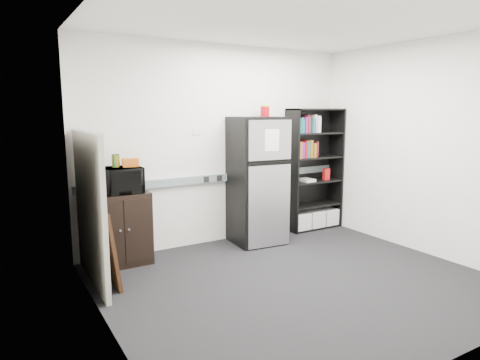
{
  "coord_description": "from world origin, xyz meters",
  "views": [
    {
      "loc": [
        -2.77,
        -3.45,
        1.83
      ],
      "look_at": [
        -0.19,
        0.9,
        1.0
      ],
      "focal_mm": 32.0,
      "sensor_mm": 36.0,
      "label": 1
    }
  ],
  "objects": [
    {
      "name": "cabinet",
      "position": [
        -1.5,
        1.5,
        0.43
      ],
      "size": [
        0.7,
        0.46,
        0.87
      ],
      "color": "black",
      "rests_on": "floor"
    },
    {
      "name": "wall_right",
      "position": [
        2.0,
        0.0,
        1.35
      ],
      "size": [
        0.02,
        3.5,
        2.7
      ],
      "primitive_type": "cube",
      "color": "white",
      "rests_on": "floor"
    },
    {
      "name": "wall_back",
      "position": [
        0.0,
        1.75,
        1.35
      ],
      "size": [
        4.0,
        0.02,
        2.7
      ],
      "primitive_type": "cube",
      "color": "white",
      "rests_on": "floor"
    },
    {
      "name": "snack_box_c",
      "position": [
        -1.5,
        1.52,
        1.24
      ],
      "size": [
        0.08,
        0.07,
        0.14
      ],
      "primitive_type": "cube",
      "rotation": [
        0.0,
        0.0,
        -0.33
      ],
      "color": "#C78412",
      "rests_on": "microwave"
    },
    {
      "name": "microwave",
      "position": [
        -1.5,
        1.48,
        1.02
      ],
      "size": [
        0.55,
        0.38,
        0.3
      ],
      "primitive_type": "imported",
      "rotation": [
        0.0,
        0.0,
        -0.02
      ],
      "color": "black",
      "rests_on": "cabinet"
    },
    {
      "name": "wall_note",
      "position": [
        -0.35,
        1.74,
        1.55
      ],
      "size": [
        0.14,
        0.0,
        0.1
      ],
      "primitive_type": "cube",
      "color": "white",
      "rests_on": "wall_back"
    },
    {
      "name": "framed_poster",
      "position": [
        -1.77,
        0.98,
        0.41
      ],
      "size": [
        0.13,
        0.64,
        0.82
      ],
      "rotation": [
        0.0,
        -0.12,
        0.0
      ],
      "color": "black",
      "rests_on": "floor"
    },
    {
      "name": "cubicle_partition",
      "position": [
        -1.9,
        1.08,
        0.81
      ],
      "size": [
        0.06,
        1.3,
        1.62
      ],
      "color": "gray",
      "rests_on": "floor"
    },
    {
      "name": "refrigerator",
      "position": [
        0.38,
        1.42,
        0.87
      ],
      "size": [
        0.7,
        0.73,
        1.74
      ],
      "rotation": [
        0.0,
        0.0,
        -0.08
      ],
      "color": "black",
      "rests_on": "floor"
    },
    {
      "name": "floor",
      "position": [
        0.0,
        0.0,
        0.0
      ],
      "size": [
        4.0,
        4.0,
        0.0
      ],
      "primitive_type": "plane",
      "color": "black",
      "rests_on": "ground"
    },
    {
      "name": "snack_bag",
      "position": [
        -1.34,
        1.47,
        1.22
      ],
      "size": [
        0.19,
        0.12,
        0.1
      ],
      "primitive_type": "cube",
      "rotation": [
        0.0,
        0.0,
        -0.12
      ],
      "color": "#D85F15",
      "rests_on": "microwave"
    },
    {
      "name": "snack_box_b",
      "position": [
        -1.5,
        1.52,
        1.25
      ],
      "size": [
        0.08,
        0.06,
        0.15
      ],
      "primitive_type": "cube",
      "rotation": [
        0.0,
        0.0,
        0.21
      ],
      "color": "#0C3514",
      "rests_on": "microwave"
    },
    {
      "name": "ceiling",
      "position": [
        0.0,
        0.0,
        2.7
      ],
      "size": [
        4.0,
        3.5,
        0.02
      ],
      "primitive_type": "cube",
      "color": "white",
      "rests_on": "wall_back"
    },
    {
      "name": "snack_box_a",
      "position": [
        -1.5,
        1.52,
        1.25
      ],
      "size": [
        0.08,
        0.07,
        0.15
      ],
      "primitive_type": "cube",
      "rotation": [
        0.0,
        0.0,
        0.28
      ],
      "color": "#1B6025",
      "rests_on": "microwave"
    },
    {
      "name": "wall_left",
      "position": [
        -2.0,
        0.0,
        1.35
      ],
      "size": [
        0.02,
        3.5,
        2.7
      ],
      "primitive_type": "cube",
      "color": "white",
      "rests_on": "floor"
    },
    {
      "name": "coffee_can",
      "position": [
        0.6,
        1.55,
        1.83
      ],
      "size": [
        0.13,
        0.13,
        0.17
      ],
      "color": "#A30712",
      "rests_on": "refrigerator"
    },
    {
      "name": "bookshelf",
      "position": [
        1.53,
        1.57,
        0.91
      ],
      "size": [
        0.9,
        0.34,
        1.85
      ],
      "color": "black",
      "rests_on": "floor"
    },
    {
      "name": "electrical_raceway",
      "position": [
        0.0,
        1.72,
        0.9
      ],
      "size": [
        3.92,
        0.05,
        0.1
      ],
      "primitive_type": "cube",
      "color": "gray",
      "rests_on": "wall_back"
    }
  ]
}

